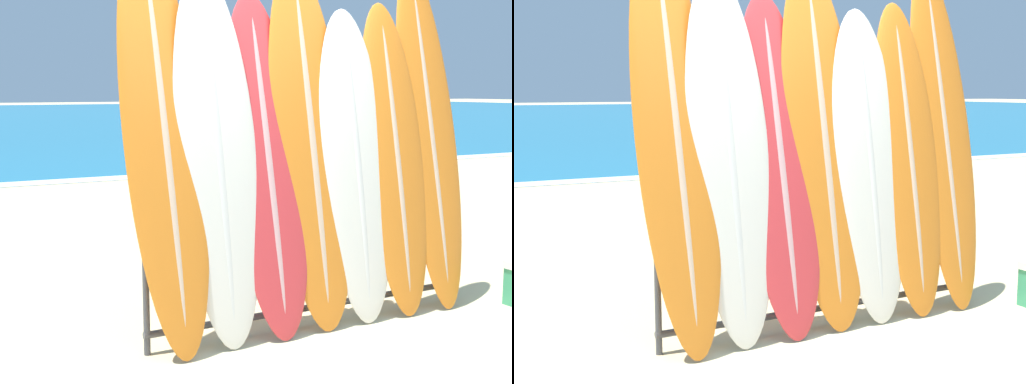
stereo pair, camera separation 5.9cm
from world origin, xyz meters
TOP-DOWN VIEW (x-y plane):
  - ground_plane at (0.00, 0.00)m, footprint 160.00×160.00m
  - surfboard_rack at (0.20, 0.56)m, footprint 2.36×0.04m
  - surfboard_slot_0 at (-0.80, 0.66)m, footprint 0.50×0.74m
  - surfboard_slot_1 at (-0.47, 0.61)m, footprint 0.54×0.54m
  - surfboard_slot_2 at (-0.12, 0.61)m, footprint 0.53×0.58m
  - surfboard_slot_3 at (0.21, 0.63)m, footprint 0.57×0.56m
  - surfboard_slot_4 at (0.54, 0.58)m, footprint 0.54×0.47m
  - surfboard_slot_5 at (0.87, 0.59)m, footprint 0.50×0.52m
  - surfboard_slot_6 at (1.22, 0.64)m, footprint 0.48×0.61m
  - person_near_water at (0.63, 4.58)m, footprint 0.24×0.29m
  - person_mid_beach at (2.33, 2.74)m, footprint 0.26×0.30m
  - person_far_left at (1.60, 6.05)m, footprint 0.28×0.24m

SIDE VIEW (x-z plane):
  - ground_plane at x=0.00m, z-range 0.00..0.00m
  - surfboard_rack at x=0.20m, z-range 0.04..0.81m
  - person_far_left at x=1.60m, z-range 0.08..1.72m
  - person_near_water at x=0.63m, z-range 0.08..1.78m
  - person_mid_beach at x=2.33m, z-range 0.08..1.81m
  - surfboard_slot_4 at x=0.54m, z-range 0.00..2.10m
  - surfboard_slot_5 at x=0.87m, z-range 0.00..2.16m
  - surfboard_slot_2 at x=-0.12m, z-range 0.00..2.18m
  - surfboard_slot_1 at x=-0.47m, z-range 0.00..2.30m
  - surfboard_slot_3 at x=0.21m, z-range 0.00..2.39m
  - surfboard_slot_6 at x=1.22m, z-range 0.00..2.46m
  - surfboard_slot_0 at x=-0.80m, z-range 0.00..2.55m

